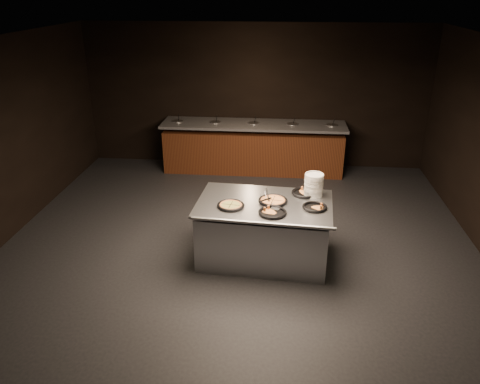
{
  "coord_description": "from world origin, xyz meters",
  "views": [
    {
      "loc": [
        0.58,
        -5.53,
        3.56
      ],
      "look_at": [
        0.03,
        0.3,
        0.95
      ],
      "focal_mm": 35.0,
      "sensor_mm": 36.0,
      "label": 1
    }
  ],
  "objects_px": {
    "plate_stack": "(314,185)",
    "pan_veggie_whole": "(231,205)",
    "serving_counter": "(264,232)",
    "pan_cheese_whole": "(273,201)"
  },
  "relations": [
    {
      "from": "pan_veggie_whole",
      "to": "pan_cheese_whole",
      "type": "xyz_separation_m",
      "value": [
        0.55,
        0.2,
        0.0
      ]
    },
    {
      "from": "plate_stack",
      "to": "pan_veggie_whole",
      "type": "distance_m",
      "value": 1.21
    },
    {
      "from": "serving_counter",
      "to": "pan_veggie_whole",
      "type": "bearing_deg",
      "value": -154.81
    },
    {
      "from": "serving_counter",
      "to": "pan_cheese_whole",
      "type": "distance_m",
      "value": 0.48
    },
    {
      "from": "serving_counter",
      "to": "plate_stack",
      "type": "distance_m",
      "value": 0.95
    },
    {
      "from": "serving_counter",
      "to": "plate_stack",
      "type": "relative_size",
      "value": 6.04
    },
    {
      "from": "pan_cheese_whole",
      "to": "plate_stack",
      "type": "bearing_deg",
      "value": 26.39
    },
    {
      "from": "pan_veggie_whole",
      "to": "serving_counter",
      "type": "bearing_deg",
      "value": 21.17
    },
    {
      "from": "serving_counter",
      "to": "pan_cheese_whole",
      "type": "height_order",
      "value": "pan_cheese_whole"
    },
    {
      "from": "pan_cheese_whole",
      "to": "pan_veggie_whole",
      "type": "bearing_deg",
      "value": -160.05
    }
  ]
}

